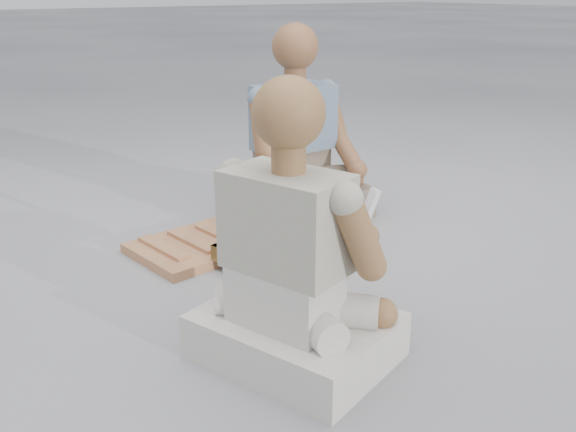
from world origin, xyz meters
TOP-DOWN VIEW (x-y plane):
  - ground at (0.00, 0.00)m, footprint 60.00×60.00m
  - carved_panel at (-0.04, 0.68)m, footprint 0.64×0.48m
  - tool_tray at (0.16, 0.38)m, footprint 0.58×0.53m
  - chisel_0 at (0.21, 0.33)m, footprint 0.18×0.15m
  - chisel_1 at (0.16, 0.26)m, footprint 0.13×0.20m
  - chisel_2 at (0.20, 0.41)m, footprint 0.22×0.06m
  - chisel_3 at (0.29, 0.36)m, footprint 0.16×0.17m
  - chisel_4 at (0.27, 0.37)m, footprint 0.20×0.13m
  - chisel_5 at (0.18, 0.39)m, footprint 0.16×0.17m
  - chisel_6 at (0.35, 0.31)m, footprint 0.22×0.04m
  - chisel_7 at (0.28, 0.39)m, footprint 0.22×0.08m
  - wood_chip_0 at (0.00, 0.24)m, footprint 0.02×0.02m
  - wood_chip_1 at (0.35, 0.19)m, footprint 0.02×0.02m
  - wood_chip_2 at (-0.09, 0.71)m, footprint 0.02×0.02m
  - wood_chip_3 at (-0.06, 0.38)m, footprint 0.02×0.02m
  - wood_chip_4 at (0.26, 0.53)m, footprint 0.02×0.02m
  - wood_chip_5 at (0.21, 0.09)m, footprint 0.02×0.02m
  - wood_chip_6 at (0.10, 0.44)m, footprint 0.02×0.02m
  - wood_chip_7 at (0.40, 0.77)m, footprint 0.02×0.02m
  - wood_chip_8 at (0.30, 0.68)m, footprint 0.02×0.02m
  - wood_chip_9 at (0.25, 0.13)m, footprint 0.02×0.02m
  - wood_chip_10 at (0.21, 0.36)m, footprint 0.02×0.02m
  - wood_chip_11 at (0.00, 0.09)m, footprint 0.02×0.02m
  - wood_chip_12 at (0.24, 0.73)m, footprint 0.02×0.02m
  - craftsman at (-0.20, -0.21)m, footprint 0.62×0.63m
  - companion at (0.49, 0.79)m, footprint 0.60×0.50m
  - mobile_phone at (0.10, -0.16)m, footprint 0.06×0.06m

SIDE VIEW (x-z plane):
  - ground at x=0.00m, z-range 0.00..0.00m
  - wood_chip_0 at x=0.00m, z-range 0.00..0.00m
  - wood_chip_1 at x=0.35m, z-range 0.00..0.00m
  - wood_chip_2 at x=-0.09m, z-range 0.00..0.00m
  - wood_chip_3 at x=-0.06m, z-range 0.00..0.00m
  - wood_chip_4 at x=0.26m, z-range 0.00..0.00m
  - wood_chip_5 at x=0.21m, z-range 0.00..0.00m
  - wood_chip_6 at x=0.10m, z-range 0.00..0.00m
  - wood_chip_7 at x=0.40m, z-range 0.00..0.00m
  - wood_chip_8 at x=0.30m, z-range 0.00..0.00m
  - wood_chip_9 at x=0.25m, z-range 0.00..0.00m
  - wood_chip_10 at x=0.21m, z-range 0.00..0.00m
  - wood_chip_11 at x=0.00m, z-range 0.00..0.00m
  - wood_chip_12 at x=0.24m, z-range 0.00..0.00m
  - carved_panel at x=-0.04m, z-range 0.00..0.04m
  - tool_tray at x=0.16m, z-range 0.03..0.09m
  - chisel_5 at x=0.18m, z-range 0.05..0.07m
  - chisel_0 at x=0.21m, z-range 0.05..0.08m
  - chisel_6 at x=0.35m, z-range 0.06..0.08m
  - chisel_1 at x=0.16m, z-range 0.06..0.08m
  - chisel_7 at x=0.28m, z-range 0.06..0.09m
  - chisel_4 at x=0.27m, z-range 0.07..0.09m
  - chisel_2 at x=0.20m, z-range 0.07..0.09m
  - chisel_3 at x=0.29m, z-range 0.07..0.09m
  - craftsman at x=-0.20m, z-range -0.13..0.69m
  - companion at x=0.49m, z-range -0.15..0.73m
  - mobile_phone at x=0.10m, z-range 0.34..0.45m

